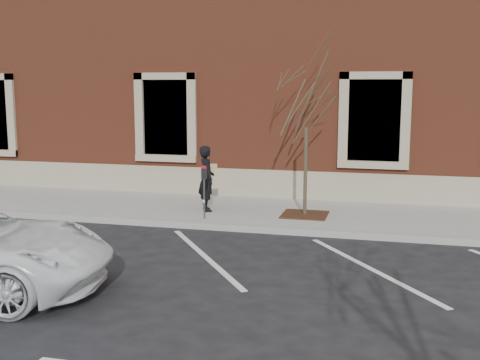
# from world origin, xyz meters

# --- Properties ---
(ground) EXTENTS (120.00, 120.00, 0.00)m
(ground) POSITION_xyz_m (0.00, 0.00, 0.00)
(ground) COLOR #28282B
(ground) RESTS_ON ground
(sidewalk_near) EXTENTS (40.00, 3.50, 0.15)m
(sidewalk_near) POSITION_xyz_m (0.00, 1.75, 0.07)
(sidewalk_near) COLOR #BAB6AE
(sidewalk_near) RESTS_ON ground
(curb_near) EXTENTS (40.00, 0.12, 0.15)m
(curb_near) POSITION_xyz_m (0.00, -0.05, 0.07)
(curb_near) COLOR #9E9E99
(curb_near) RESTS_ON ground
(parking_stripes) EXTENTS (28.00, 4.40, 0.01)m
(parking_stripes) POSITION_xyz_m (0.00, -2.20, 0.00)
(parking_stripes) COLOR silver
(parking_stripes) RESTS_ON ground
(building_civic) EXTENTS (40.00, 8.62, 8.00)m
(building_civic) POSITION_xyz_m (0.00, 7.74, 4.00)
(building_civic) COLOR brown
(building_civic) RESTS_ON ground
(man) EXTENTS (0.66, 0.73, 1.68)m
(man) POSITION_xyz_m (-1.06, 1.31, 0.99)
(man) COLOR black
(man) RESTS_ON sidewalk_near
(parking_meter) EXTENTS (0.12, 0.09, 1.29)m
(parking_meter) POSITION_xyz_m (-0.83, 0.38, 1.05)
(parking_meter) COLOR #595B60
(parking_meter) RESTS_ON sidewalk_near
(tree_grate) EXTENTS (1.11, 1.11, 0.03)m
(tree_grate) POSITION_xyz_m (1.46, 1.39, 0.16)
(tree_grate) COLOR #482A17
(tree_grate) RESTS_ON sidewalk_near
(sapling) EXTENTS (2.38, 2.38, 3.96)m
(sapling) POSITION_xyz_m (1.46, 1.39, 2.92)
(sapling) COLOR brown
(sapling) RESTS_ON sidewalk_near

